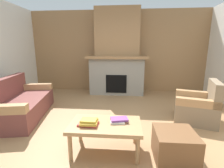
% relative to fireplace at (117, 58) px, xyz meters
% --- Properties ---
extents(ground, '(9.00, 9.00, 0.00)m').
position_rel_fireplace_xyz_m(ground, '(0.00, -2.62, -1.16)').
color(ground, '#9E754C').
extents(wall_back_wood_panel, '(6.00, 0.12, 2.70)m').
position_rel_fireplace_xyz_m(wall_back_wood_panel, '(0.00, 0.38, 0.19)').
color(wall_back_wood_panel, '#997047').
rests_on(wall_back_wood_panel, ground).
extents(fireplace, '(1.90, 0.82, 2.70)m').
position_rel_fireplace_xyz_m(fireplace, '(0.00, 0.00, 0.00)').
color(fireplace, gray).
rests_on(fireplace, ground).
extents(couch, '(1.17, 1.93, 0.85)m').
position_rel_fireplace_xyz_m(couch, '(-1.98, -2.15, -0.88)').
color(couch, brown).
rests_on(couch, ground).
extents(armchair, '(0.95, 0.95, 0.85)m').
position_rel_fireplace_xyz_m(armchair, '(1.76, -2.05, -0.87)').
color(armchair, '#847056').
rests_on(armchair, ground).
extents(coffee_table, '(1.00, 0.60, 0.43)m').
position_rel_fireplace_xyz_m(coffee_table, '(0.01, -3.21, -0.79)').
color(coffee_table, tan).
rests_on(coffee_table, ground).
extents(ottoman, '(0.52, 0.52, 0.40)m').
position_rel_fireplace_xyz_m(ottoman, '(0.95, -3.32, -0.96)').
color(ottoman, brown).
rests_on(ottoman, ground).
extents(book_stack_near_edge, '(0.29, 0.22, 0.08)m').
position_rel_fireplace_xyz_m(book_stack_near_edge, '(-0.21, -3.27, -0.70)').
color(book_stack_near_edge, '#B23833').
rests_on(book_stack_near_edge, coffee_table).
extents(book_stack_center, '(0.27, 0.23, 0.05)m').
position_rel_fireplace_xyz_m(book_stack_center, '(0.19, -3.14, -0.71)').
color(book_stack_center, beige).
rests_on(book_stack_center, coffee_table).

